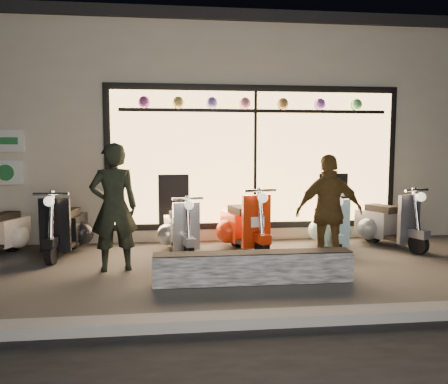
{
  "coord_description": "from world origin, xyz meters",
  "views": [
    {
      "loc": [
        -0.68,
        -6.02,
        1.7
      ],
      "look_at": [
        0.07,
        0.6,
        1.05
      ],
      "focal_mm": 35.0,
      "sensor_mm": 36.0,
      "label": 1
    }
  ],
  "objects_px": {
    "scooter_red": "(243,225)",
    "woman": "(329,212)",
    "graffiti_barrier": "(253,267)",
    "man": "(114,207)",
    "scooter_silver": "(180,229)"
  },
  "relations": [
    {
      "from": "scooter_red",
      "to": "man",
      "type": "height_order",
      "value": "man"
    },
    {
      "from": "graffiti_barrier",
      "to": "scooter_red",
      "type": "bearing_deg",
      "value": 85.42
    },
    {
      "from": "scooter_silver",
      "to": "scooter_red",
      "type": "relative_size",
      "value": 0.9
    },
    {
      "from": "scooter_silver",
      "to": "scooter_red",
      "type": "height_order",
      "value": "scooter_red"
    },
    {
      "from": "scooter_red",
      "to": "woman",
      "type": "height_order",
      "value": "woman"
    },
    {
      "from": "graffiti_barrier",
      "to": "scooter_silver",
      "type": "xyz_separation_m",
      "value": [
        -0.9,
        1.82,
        0.18
      ]
    },
    {
      "from": "man",
      "to": "woman",
      "type": "height_order",
      "value": "man"
    },
    {
      "from": "scooter_silver",
      "to": "woman",
      "type": "relative_size",
      "value": 0.81
    },
    {
      "from": "scooter_silver",
      "to": "man",
      "type": "xyz_separation_m",
      "value": [
        -0.93,
        -1.03,
        0.52
      ]
    },
    {
      "from": "scooter_red",
      "to": "woman",
      "type": "xyz_separation_m",
      "value": [
        1.04,
        -1.3,
        0.4
      ]
    },
    {
      "from": "graffiti_barrier",
      "to": "woman",
      "type": "distance_m",
      "value": 1.44
    },
    {
      "from": "man",
      "to": "woman",
      "type": "relative_size",
      "value": 1.1
    },
    {
      "from": "man",
      "to": "graffiti_barrier",
      "type": "bearing_deg",
      "value": 145.49
    },
    {
      "from": "scooter_red",
      "to": "woman",
      "type": "distance_m",
      "value": 1.71
    },
    {
      "from": "graffiti_barrier",
      "to": "woman",
      "type": "xyz_separation_m",
      "value": [
        1.18,
        0.53,
        0.62
      ]
    }
  ]
}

